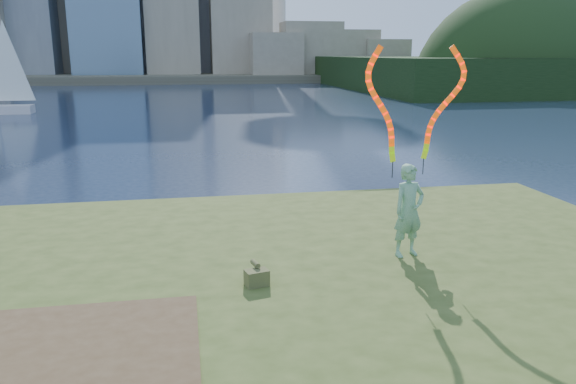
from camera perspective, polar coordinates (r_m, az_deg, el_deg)
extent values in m
plane|color=#18253D|center=(10.77, -6.12, -10.47)|extent=(320.00, 320.00, 0.00)
cube|color=#374719|center=(8.48, -4.77, -16.45)|extent=(20.00, 18.00, 0.30)
cube|color=#374719|center=(8.62, -5.01, -14.02)|extent=(17.00, 15.00, 0.30)
cube|color=#374719|center=(8.69, -5.18, -11.95)|extent=(14.00, 12.00, 0.30)
cube|color=#47331E|center=(7.68, -21.48, -15.26)|extent=(3.20, 3.00, 0.02)
cube|color=#4B4637|center=(104.87, -10.26, 11.58)|extent=(320.00, 40.00, 1.20)
imported|color=#1B6E33|center=(10.43, 12.16, -1.85)|extent=(0.71, 0.56, 1.71)
cylinder|color=black|center=(10.15, 10.56, 2.27)|extent=(0.02, 0.02, 0.30)
cylinder|color=black|center=(10.56, 13.57, 2.57)|extent=(0.02, 0.02, 0.30)
cube|color=#444823|center=(9.12, -3.19, -8.70)|extent=(0.41, 0.32, 0.26)
cylinder|color=#444823|center=(9.21, -3.34, -7.29)|extent=(0.14, 0.26, 0.09)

